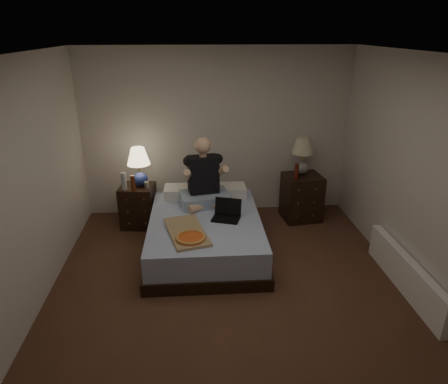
{
  "coord_description": "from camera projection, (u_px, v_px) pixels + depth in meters",
  "views": [
    {
      "loc": [
        -0.37,
        -3.61,
        2.71
      ],
      "look_at": [
        0.0,
        0.9,
        0.85
      ],
      "focal_mm": 32.0,
      "sensor_mm": 36.0,
      "label": 1
    }
  ],
  "objects": [
    {
      "name": "floor",
      "position": [
        231.0,
        294.0,
        4.38
      ],
      "size": [
        4.0,
        4.5,
        0.0
      ],
      "primitive_type": "cube",
      "color": "brown",
      "rests_on": "ground"
    },
    {
      "name": "ceiling",
      "position": [
        232.0,
        55.0,
        3.43
      ],
      "size": [
        4.0,
        4.5,
        0.0
      ],
      "primitive_type": "cube",
      "rotation": [
        3.14,
        0.0,
        0.0
      ],
      "color": "white",
      "rests_on": "ground"
    },
    {
      "name": "wall_back",
      "position": [
        217.0,
        133.0,
        5.98
      ],
      "size": [
        4.0,
        0.0,
        2.5
      ],
      "primitive_type": "cube",
      "rotation": [
        1.57,
        0.0,
        0.0
      ],
      "color": "silver",
      "rests_on": "ground"
    },
    {
      "name": "wall_front",
      "position": [
        280.0,
        371.0,
        1.83
      ],
      "size": [
        4.0,
        0.0,
        2.5
      ],
      "primitive_type": "cube",
      "rotation": [
        -1.57,
        0.0,
        0.0
      ],
      "color": "silver",
      "rests_on": "ground"
    },
    {
      "name": "wall_left",
      "position": [
        21.0,
        196.0,
        3.76
      ],
      "size": [
        0.0,
        4.5,
        2.5
      ],
      "primitive_type": "cube",
      "rotation": [
        1.57,
        0.0,
        1.57
      ],
      "color": "silver",
      "rests_on": "ground"
    },
    {
      "name": "wall_right",
      "position": [
        427.0,
        183.0,
        4.06
      ],
      "size": [
        0.0,
        4.5,
        2.5
      ],
      "primitive_type": "cube",
      "rotation": [
        1.57,
        0.0,
        -1.57
      ],
      "color": "silver",
      "rests_on": "ground"
    },
    {
      "name": "bed",
      "position": [
        205.0,
        234.0,
        5.18
      ],
      "size": [
        1.42,
        1.89,
        0.47
      ],
      "primitive_type": "cube",
      "rotation": [
        0.0,
        0.0,
        -0.01
      ],
      "color": "#6080C1",
      "rests_on": "floor"
    },
    {
      "name": "nightstand_left",
      "position": [
        138.0,
        206.0,
        5.82
      ],
      "size": [
        0.52,
        0.48,
        0.62
      ],
      "primitive_type": "cube",
      "rotation": [
        0.0,
        0.0,
        -0.12
      ],
      "color": "black",
      "rests_on": "floor"
    },
    {
      "name": "nightstand_right",
      "position": [
        301.0,
        197.0,
        6.02
      ],
      "size": [
        0.59,
        0.54,
        0.7
      ],
      "primitive_type": "cube",
      "rotation": [
        0.0,
        0.0,
        0.12
      ],
      "color": "black",
      "rests_on": "floor"
    },
    {
      "name": "lamp_left",
      "position": [
        139.0,
        167.0,
        5.62
      ],
      "size": [
        0.35,
        0.35,
        0.56
      ],
      "primitive_type": null,
      "rotation": [
        0.0,
        0.0,
        0.08
      ],
      "color": "navy",
      "rests_on": "nightstand_left"
    },
    {
      "name": "lamp_right",
      "position": [
        302.0,
        156.0,
        5.86
      ],
      "size": [
        0.33,
        0.33,
        0.56
      ],
      "primitive_type": null,
      "rotation": [
        0.0,
        0.0,
        0.02
      ],
      "color": "gray",
      "rests_on": "nightstand_right"
    },
    {
      "name": "water_bottle",
      "position": [
        124.0,
        181.0,
        5.54
      ],
      "size": [
        0.07,
        0.07,
        0.25
      ],
      "primitive_type": "cylinder",
      "color": "#B3C1CA",
      "rests_on": "nightstand_left"
    },
    {
      "name": "soda_can",
      "position": [
        147.0,
        185.0,
        5.6
      ],
      "size": [
        0.07,
        0.07,
        0.1
      ],
      "primitive_type": "cylinder",
      "color": "#B8B8B3",
      "rests_on": "nightstand_left"
    },
    {
      "name": "beer_bottle_left",
      "position": [
        133.0,
        183.0,
        5.48
      ],
      "size": [
        0.06,
        0.06,
        0.23
      ],
      "primitive_type": "cylinder",
      "color": "#5D270D",
      "rests_on": "nightstand_left"
    },
    {
      "name": "beer_bottle_right",
      "position": [
        297.0,
        171.0,
        5.71
      ],
      "size": [
        0.06,
        0.06,
        0.23
      ],
      "primitive_type": "cylinder",
      "color": "#56190C",
      "rests_on": "nightstand_right"
    },
    {
      "name": "person",
      "position": [
        204.0,
        172.0,
        5.32
      ],
      "size": [
        0.74,
        0.63,
        0.93
      ],
      "primitive_type": null,
      "rotation": [
        0.0,
        0.0,
        0.18
      ],
      "color": "black",
      "rests_on": "bed"
    },
    {
      "name": "laptop",
      "position": [
        226.0,
        211.0,
        5.0
      ],
      "size": [
        0.41,
        0.37,
        0.24
      ],
      "primitive_type": null,
      "rotation": [
        0.0,
        0.0,
        -0.32
      ],
      "color": "black",
      "rests_on": "bed"
    },
    {
      "name": "pizza_box",
      "position": [
        191.0,
        238.0,
        4.52
      ],
      "size": [
        0.57,
        0.84,
        0.08
      ],
      "primitive_type": null,
      "rotation": [
        0.0,
        0.0,
        0.25
      ],
      "color": "tan",
      "rests_on": "bed"
    },
    {
      "name": "radiator",
      "position": [
        405.0,
        274.0,
        4.39
      ],
      "size": [
        0.1,
        1.6,
        0.4
      ],
      "primitive_type": "cube",
      "color": "white",
      "rests_on": "floor"
    }
  ]
}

